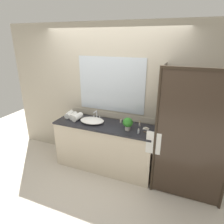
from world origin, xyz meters
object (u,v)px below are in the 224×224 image
(soap_dish, at_px, (146,128))
(amenity_bottle_shampoo, at_px, (138,131))
(faucet, at_px, (97,116))
(rolled_towel_middle, at_px, (73,116))
(rolled_towel_far_edge, at_px, (77,117))
(rolled_towel_near_edge, at_px, (69,114))
(amenity_bottle_conditioner, at_px, (121,120))
(sink_basin, at_px, (92,121))
(amenity_bottle_lotion, at_px, (140,124))
(potted_plant, at_px, (128,123))

(soap_dish, height_order, amenity_bottle_shampoo, amenity_bottle_shampoo)
(faucet, bearing_deg, rolled_towel_middle, -161.42)
(faucet, height_order, rolled_towel_far_edge, faucet)
(rolled_towel_near_edge, bearing_deg, soap_dish, 1.07)
(amenity_bottle_shampoo, relative_size, amenity_bottle_conditioner, 0.91)
(faucet, relative_size, soap_dish, 1.70)
(sink_basin, bearing_deg, rolled_towel_middle, 174.62)
(faucet, distance_m, rolled_towel_middle, 0.44)
(amenity_bottle_lotion, distance_m, rolled_towel_far_edge, 1.16)
(potted_plant, bearing_deg, rolled_towel_far_edge, 176.67)
(amenity_bottle_lotion, bearing_deg, potted_plant, -121.17)
(sink_basin, height_order, rolled_towel_near_edge, rolled_towel_near_edge)
(soap_dish, xyz_separation_m, rolled_towel_far_edge, (-1.27, -0.09, 0.04))
(potted_plant, distance_m, amenity_bottle_lotion, 0.29)
(amenity_bottle_shampoo, bearing_deg, rolled_towel_near_edge, 172.91)
(faucet, bearing_deg, rolled_towel_near_edge, -167.49)
(potted_plant, height_order, rolled_towel_far_edge, potted_plant)
(amenity_bottle_lotion, bearing_deg, faucet, 179.93)
(rolled_towel_middle, bearing_deg, rolled_towel_near_edge, 168.08)
(amenity_bottle_shampoo, xyz_separation_m, amenity_bottle_lotion, (-0.06, 0.29, 0.00))
(rolled_towel_middle, bearing_deg, amenity_bottle_lotion, 6.34)
(soap_dish, distance_m, amenity_bottle_conditioner, 0.49)
(sink_basin, xyz_separation_m, rolled_towel_middle, (-0.42, 0.04, 0.02))
(rolled_towel_near_edge, distance_m, rolled_towel_middle, 0.11)
(rolled_towel_middle, bearing_deg, faucet, 18.58)
(rolled_towel_near_edge, bearing_deg, potted_plant, -5.64)
(amenity_bottle_shampoo, height_order, rolled_towel_far_edge, rolled_towel_far_edge)
(potted_plant, distance_m, amenity_bottle_shampoo, 0.22)
(faucet, distance_m, rolled_towel_near_edge, 0.54)
(amenity_bottle_conditioner, bearing_deg, rolled_towel_far_edge, -167.03)
(sink_basin, xyz_separation_m, rolled_towel_far_edge, (-0.31, 0.00, 0.02))
(sink_basin, height_order, soap_dish, sink_basin)
(soap_dish, xyz_separation_m, amenity_bottle_conditioner, (-0.48, 0.09, 0.03))
(amenity_bottle_shampoo, distance_m, amenity_bottle_conditioner, 0.50)
(potted_plant, bearing_deg, rolled_towel_middle, 174.99)
(rolled_towel_middle, height_order, rolled_towel_far_edge, rolled_towel_far_edge)
(soap_dish, xyz_separation_m, rolled_towel_middle, (-1.38, -0.05, 0.04))
(sink_basin, relative_size, amenity_bottle_conditioner, 4.88)
(soap_dish, relative_size, rolled_towel_near_edge, 0.46)
(faucet, bearing_deg, amenity_bottle_conditioner, 0.35)
(amenity_bottle_lotion, bearing_deg, rolled_towel_far_edge, -171.13)
(amenity_bottle_shampoo, distance_m, amenity_bottle_lotion, 0.30)
(soap_dish, bearing_deg, amenity_bottle_conditioner, 169.20)
(amenity_bottle_lotion, bearing_deg, amenity_bottle_conditioner, 179.34)
(faucet, distance_m, amenity_bottle_conditioner, 0.48)
(faucet, xyz_separation_m, amenity_bottle_lotion, (0.83, -0.00, -0.02))
(sink_basin, bearing_deg, faucet, 90.00)
(amenity_bottle_shampoo, relative_size, rolled_towel_near_edge, 0.38)
(rolled_towel_far_edge, bearing_deg, amenity_bottle_shampoo, -5.44)
(rolled_towel_near_edge, height_order, rolled_towel_middle, rolled_towel_near_edge)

